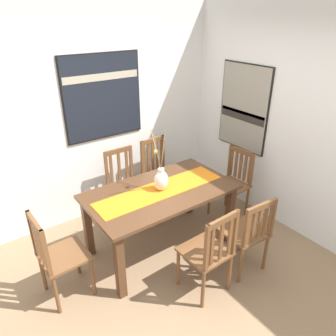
% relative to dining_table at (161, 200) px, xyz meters
% --- Properties ---
extents(ground_plane, '(6.40, 6.40, 0.03)m').
position_rel_dining_table_xyz_m(ground_plane, '(-0.24, -0.65, -0.67)').
color(ground_plane, '#8E7051').
extents(wall_back, '(6.40, 0.12, 2.70)m').
position_rel_dining_table_xyz_m(wall_back, '(-0.24, 1.21, 0.70)').
color(wall_back, white).
rests_on(wall_back, ground_plane).
extents(wall_side, '(0.12, 6.40, 2.70)m').
position_rel_dining_table_xyz_m(wall_side, '(1.62, -0.65, 0.70)').
color(wall_side, white).
rests_on(wall_side, ground_plane).
extents(dining_table, '(1.62, 0.91, 0.78)m').
position_rel_dining_table_xyz_m(dining_table, '(0.00, 0.00, 0.00)').
color(dining_table, '#51331E').
rests_on(dining_table, ground_plane).
extents(table_runner, '(1.49, 0.36, 0.01)m').
position_rel_dining_table_xyz_m(table_runner, '(0.00, 0.00, 0.12)').
color(table_runner, orange).
rests_on(table_runner, dining_table).
extents(centerpiece_vase, '(0.23, 0.30, 0.70)m').
position_rel_dining_table_xyz_m(centerpiece_vase, '(0.01, 0.00, 0.26)').
color(centerpiece_vase, silver).
rests_on(centerpiece_vase, dining_table).
extents(chair_0, '(0.44, 0.44, 0.96)m').
position_rel_dining_table_xyz_m(chair_0, '(-0.01, -0.82, -0.16)').
color(chair_0, brown).
rests_on(chair_0, ground_plane).
extents(chair_1, '(0.42, 0.42, 0.96)m').
position_rel_dining_table_xyz_m(chair_1, '(-0.02, 0.78, -0.16)').
color(chair_1, brown).
rests_on(chair_1, ground_plane).
extents(chair_2, '(0.45, 0.45, 0.98)m').
position_rel_dining_table_xyz_m(chair_2, '(0.51, 0.79, -0.14)').
color(chair_2, brown).
rests_on(chair_2, ground_plane).
extents(chair_3, '(0.45, 0.45, 0.93)m').
position_rel_dining_table_xyz_m(chair_3, '(1.17, 0.01, -0.16)').
color(chair_3, brown).
rests_on(chair_3, ground_plane).
extents(chair_4, '(0.45, 0.45, 0.91)m').
position_rel_dining_table_xyz_m(chair_4, '(0.52, -0.83, -0.17)').
color(chair_4, brown).
rests_on(chair_4, ground_plane).
extents(chair_5, '(0.44, 0.44, 0.95)m').
position_rel_dining_table_xyz_m(chair_5, '(-1.19, -0.03, -0.16)').
color(chair_5, brown).
rests_on(chair_5, ground_plane).
extents(painting_on_back_wall, '(1.03, 0.05, 1.04)m').
position_rel_dining_table_xyz_m(painting_on_back_wall, '(-0.06, 1.15, 0.93)').
color(painting_on_back_wall, black).
extents(painting_on_side_wall, '(0.05, 0.80, 1.14)m').
position_rel_dining_table_xyz_m(painting_on_side_wall, '(1.55, 0.28, 0.72)').
color(painting_on_side_wall, black).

